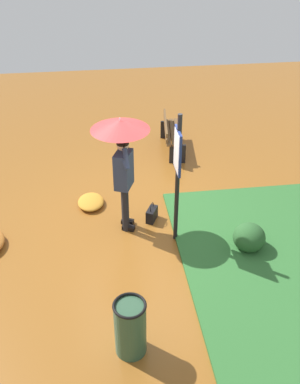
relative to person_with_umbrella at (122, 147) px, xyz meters
name	(u,v)px	position (x,y,z in m)	size (l,w,h in m)	color
ground_plane	(138,220)	(0.09, -0.26, -1.55)	(18.00, 18.00, 0.00)	brown
person_with_umbrella	(122,147)	(0.00, 0.00, 0.00)	(0.96, 0.96, 2.04)	black
info_sign_post	(177,166)	(-0.52, -0.82, -0.11)	(0.44, 0.07, 2.30)	black
handbag	(152,214)	(0.06, -0.50, -1.42)	(0.33, 0.26, 0.37)	black
park_bench	(171,134)	(2.74, -1.31, -1.15)	(1.40, 0.53, 0.75)	black
trash_bin	(130,328)	(-2.66, 0.14, -1.13)	(0.42, 0.42, 0.83)	#2D5138
shrub_cluster	(249,237)	(-0.92, -2.00, -1.33)	(0.58, 0.53, 0.48)	#285628
leaf_pile_by_bench	(91,202)	(0.69, 0.60, -1.48)	(0.62, 0.50, 0.14)	#C68428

